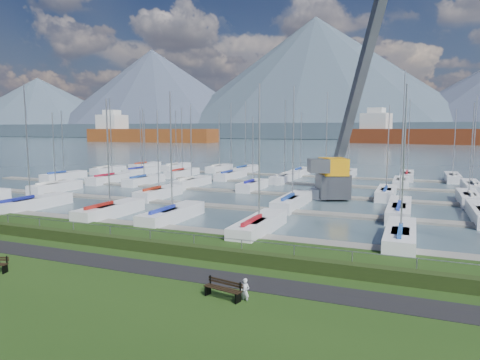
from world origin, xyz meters
The scene contains 13 objects.
path centered at (0.00, -3.00, 0.01)m, with size 160.00×2.00×0.04m, color black.
water centered at (0.00, 260.00, -0.40)m, with size 800.00×540.00×0.20m, color #455A64.
hedge centered at (0.00, -0.40, 0.35)m, with size 80.00×0.70×0.70m, color #223012.
fence centered at (0.00, 0.00, 1.20)m, with size 0.04×0.04×80.00m, color gray.
foothill centered at (0.00, 330.00, 6.00)m, with size 900.00×80.00×12.00m, color #3E4E5A.
mountains centered at (7.35, 404.62, 46.68)m, with size 1190.00×360.00×115.00m.
docks centered at (0.00, 26.00, -0.22)m, with size 90.00×41.60×0.25m.
bench_right centered at (6.26, -5.22, 0.42)m, with size 1.85×0.76×0.85m.
person centered at (7.22, -5.10, 0.56)m, with size 0.41×0.27×1.12m, color silver.
crane centered at (6.06, 26.18, 5.33)m, with size 7.93×12.83×22.35m.
cargo_ship_west centered at (-135.71, 194.70, 3.75)m, with size 80.67×19.92×21.50m.
cargo_ship_mid centered at (24.18, 219.97, 3.51)m, with size 104.17×38.33×21.50m.
sailboat_fleet centered at (-1.28, 28.91, 5.30)m, with size 75.52×49.64×12.83m.
Camera 1 is at (13.67, -21.43, 7.30)m, focal length 32.00 mm.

